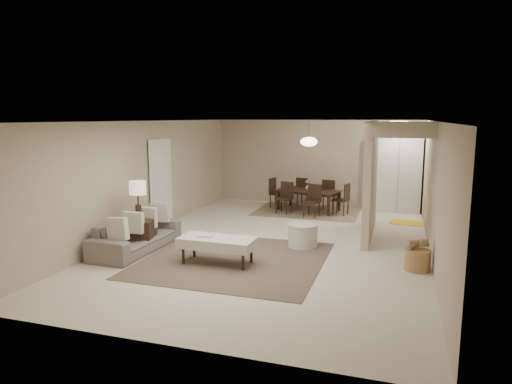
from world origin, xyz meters
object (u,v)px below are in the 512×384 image
(ottoman_bench, at_px, (217,243))
(round_pouf, at_px, (303,236))
(sofa, at_px, (137,235))
(pantry_cabinet, at_px, (398,174))
(side_table, at_px, (140,235))
(wicker_basket, at_px, (418,260))
(dining_table, at_px, (308,201))

(ottoman_bench, height_order, round_pouf, ottoman_bench)
(sofa, relative_size, ottoman_bench, 1.57)
(sofa, bearing_deg, ottoman_bench, -98.38)
(sofa, distance_m, round_pouf, 3.28)
(pantry_cabinet, bearing_deg, side_table, -131.20)
(ottoman_bench, height_order, wicker_basket, ottoman_bench)
(side_table, distance_m, round_pouf, 3.22)
(pantry_cabinet, bearing_deg, wicker_basket, -85.47)
(sofa, xyz_separation_m, wicker_basket, (5.20, 0.41, -0.13))
(sofa, bearing_deg, dining_table, -26.43)
(ottoman_bench, distance_m, round_pouf, 1.95)
(pantry_cabinet, xyz_separation_m, round_pouf, (-1.75, -4.25, -0.81))
(pantry_cabinet, height_order, side_table, pantry_cabinet)
(sofa, xyz_separation_m, dining_table, (2.45, 4.73, -0.01))
(pantry_cabinet, xyz_separation_m, wicker_basket, (0.40, -5.05, -0.87))
(pantry_cabinet, height_order, round_pouf, pantry_cabinet)
(wicker_basket, bearing_deg, dining_table, 122.50)
(dining_table, bearing_deg, wicker_basket, -43.70)
(ottoman_bench, relative_size, dining_table, 0.80)
(side_table, relative_size, dining_table, 0.36)
(pantry_cabinet, distance_m, side_table, 7.25)
(wicker_basket, bearing_deg, round_pouf, 159.68)
(sofa, height_order, round_pouf, sofa)
(pantry_cabinet, relative_size, round_pouf, 3.47)
(dining_table, bearing_deg, sofa, -103.58)
(round_pouf, xyz_separation_m, wicker_basket, (2.15, -0.80, -0.05))
(wicker_basket, bearing_deg, pantry_cabinet, 94.53)
(sofa, distance_m, ottoman_bench, 1.85)
(ottoman_bench, relative_size, side_table, 2.22)
(wicker_basket, relative_size, dining_table, 0.25)
(sofa, bearing_deg, wicker_basket, -84.57)
(side_table, height_order, round_pouf, side_table)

